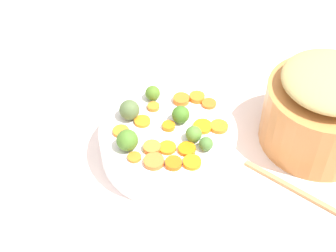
% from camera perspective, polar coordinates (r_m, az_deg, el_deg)
% --- Properties ---
extents(tabletop, '(2.40, 2.40, 0.02)m').
position_cam_1_polar(tabletop, '(1.09, 2.16, -2.32)').
color(tabletop, white).
rests_on(tabletop, ground).
extents(serving_bowl_carrots, '(0.29, 0.29, 0.07)m').
position_cam_1_polar(serving_bowl_carrots, '(1.04, 0.00, -1.82)').
color(serving_bowl_carrots, white).
rests_on(serving_bowl_carrots, tabletop).
extents(metal_pot, '(0.25, 0.25, 0.14)m').
position_cam_1_polar(metal_pot, '(1.09, 17.34, 1.14)').
color(metal_pot, '#C68043').
rests_on(metal_pot, tabletop).
extents(stuffing_mound, '(0.20, 0.20, 0.05)m').
position_cam_1_polar(stuffing_mound, '(1.03, 18.49, 4.99)').
color(stuffing_mound, tan).
rests_on(stuffing_mound, metal_pot).
extents(carrot_slice_0, '(0.03, 0.03, 0.01)m').
position_cam_1_polar(carrot_slice_0, '(0.94, 0.63, -4.33)').
color(carrot_slice_0, orange).
rests_on(carrot_slice_0, serving_bowl_carrots).
extents(carrot_slice_1, '(0.04, 0.04, 0.01)m').
position_cam_1_polar(carrot_slice_1, '(0.97, -2.07, -2.39)').
color(carrot_slice_1, orange).
rests_on(carrot_slice_1, serving_bowl_carrots).
extents(carrot_slice_2, '(0.05, 0.05, 0.01)m').
position_cam_1_polar(carrot_slice_2, '(1.02, -2.98, 0.55)').
color(carrot_slice_2, orange).
rests_on(carrot_slice_2, serving_bowl_carrots).
extents(carrot_slice_3, '(0.04, 0.04, 0.01)m').
position_cam_1_polar(carrot_slice_3, '(1.07, 3.39, 3.35)').
color(carrot_slice_3, orange).
rests_on(carrot_slice_3, serving_bowl_carrots).
extents(carrot_slice_4, '(0.05, 0.05, 0.01)m').
position_cam_1_polar(carrot_slice_4, '(1.01, -5.48, -0.61)').
color(carrot_slice_4, orange).
rests_on(carrot_slice_4, serving_bowl_carrots).
extents(carrot_slice_5, '(0.04, 0.04, 0.01)m').
position_cam_1_polar(carrot_slice_5, '(1.01, 4.07, -0.02)').
color(carrot_slice_5, orange).
rests_on(carrot_slice_5, serving_bowl_carrots).
extents(carrot_slice_6, '(0.03, 0.03, 0.01)m').
position_cam_1_polar(carrot_slice_6, '(1.01, 0.07, -0.00)').
color(carrot_slice_6, orange).
rests_on(carrot_slice_6, serving_bowl_carrots).
extents(carrot_slice_7, '(0.03, 0.03, 0.01)m').
position_cam_1_polar(carrot_slice_7, '(1.05, -1.70, 2.24)').
color(carrot_slice_7, orange).
rests_on(carrot_slice_7, serving_bowl_carrots).
extents(carrot_slice_8, '(0.04, 0.04, 0.01)m').
position_cam_1_polar(carrot_slice_8, '(0.96, -3.92, -3.64)').
color(carrot_slice_8, orange).
rests_on(carrot_slice_8, serving_bowl_carrots).
extents(carrot_slice_9, '(0.05, 0.05, 0.01)m').
position_cam_1_polar(carrot_slice_9, '(1.02, 5.93, -0.07)').
color(carrot_slice_9, orange).
rests_on(carrot_slice_9, serving_bowl_carrots).
extents(carrot_slice_10, '(0.05, 0.05, 0.01)m').
position_cam_1_polar(carrot_slice_10, '(0.95, 2.80, -4.22)').
color(carrot_slice_10, orange).
rests_on(carrot_slice_10, serving_bowl_carrots).
extents(carrot_slice_11, '(0.04, 0.04, 0.01)m').
position_cam_1_polar(carrot_slice_11, '(0.97, 2.20, -2.70)').
color(carrot_slice_11, orange).
rests_on(carrot_slice_11, serving_bowl_carrots).
extents(carrot_slice_12, '(0.04, 0.04, 0.01)m').
position_cam_1_polar(carrot_slice_12, '(1.06, 4.77, 2.60)').
color(carrot_slice_12, orange).
rests_on(carrot_slice_12, serving_bowl_carrots).
extents(carrot_slice_13, '(0.05, 0.05, 0.01)m').
position_cam_1_polar(carrot_slice_13, '(0.95, -1.65, -4.13)').
color(carrot_slice_13, orange).
rests_on(carrot_slice_13, serving_bowl_carrots).
extents(carrot_slice_14, '(0.05, 0.05, 0.01)m').
position_cam_1_polar(carrot_slice_14, '(1.07, 1.55, 3.10)').
color(carrot_slice_14, orange).
rests_on(carrot_slice_14, serving_bowl_carrots).
extents(carrot_slice_15, '(0.05, 0.05, 0.01)m').
position_cam_1_polar(carrot_slice_15, '(0.97, -0.07, -2.53)').
color(carrot_slice_15, orange).
rests_on(carrot_slice_15, serving_bowl_carrots).
extents(brussels_sprout_0, '(0.03, 0.03, 0.03)m').
position_cam_1_polar(brussels_sprout_0, '(0.97, 4.42, -2.07)').
color(brussels_sprout_0, '#4A7834').
rests_on(brussels_sprout_0, serving_bowl_carrots).
extents(brussels_sprout_1, '(0.04, 0.04, 0.04)m').
position_cam_1_polar(brussels_sprout_1, '(1.02, 1.48, 1.34)').
color(brussels_sprout_1, '#437724').
rests_on(brussels_sprout_1, serving_bowl_carrots).
extents(brussels_sprout_2, '(0.04, 0.04, 0.04)m').
position_cam_1_polar(brussels_sprout_2, '(0.96, -4.74, -1.64)').
color(brussels_sprout_2, '#497A28').
rests_on(brussels_sprout_2, serving_bowl_carrots).
extents(brussels_sprout_3, '(0.03, 0.03, 0.03)m').
position_cam_1_polar(brussels_sprout_3, '(1.07, -1.78, 3.84)').
color(brussels_sprout_3, '#4F7924').
rests_on(brussels_sprout_3, serving_bowl_carrots).
extents(brussels_sprout_4, '(0.04, 0.04, 0.04)m').
position_cam_1_polar(brussels_sprout_4, '(1.02, -4.49, 1.87)').
color(brussels_sprout_4, '#546B3D').
rests_on(brussels_sprout_4, serving_bowl_carrots).
extents(brussels_sprout_5, '(0.03, 0.03, 0.03)m').
position_cam_1_polar(brussels_sprout_5, '(0.98, 3.00, -0.93)').
color(brussels_sprout_5, '#548631').
rests_on(brussels_sprout_5, serving_bowl_carrots).
extents(casserole_dish, '(0.19, 0.19, 0.08)m').
position_cam_1_polar(casserole_dish, '(0.97, -16.37, -8.86)').
color(casserole_dish, white).
rests_on(casserole_dish, tabletop).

